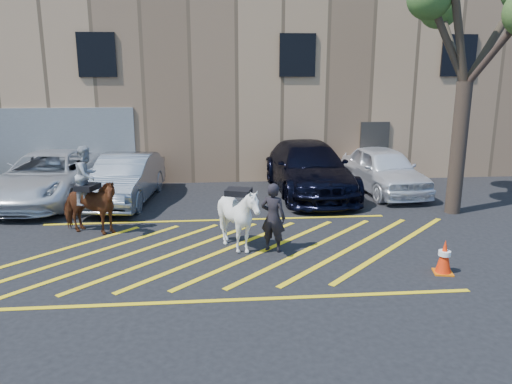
{
  "coord_description": "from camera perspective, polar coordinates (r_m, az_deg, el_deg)",
  "views": [
    {
      "loc": [
        -0.15,
        -11.25,
        4.18
      ],
      "look_at": [
        0.9,
        0.2,
        1.3
      ],
      "focal_mm": 35.0,
      "sensor_mm": 36.0,
      "label": 1
    }
  ],
  "objects": [
    {
      "name": "ground",
      "position": [
        12.01,
        -4.21,
        -6.36
      ],
      "size": [
        90.0,
        90.0,
        0.0
      ],
      "primitive_type": "plane",
      "color": "black",
      "rests_on": "ground"
    },
    {
      "name": "car_white_pickup",
      "position": [
        17.29,
        -22.63,
        1.62
      ],
      "size": [
        3.0,
        5.78,
        1.56
      ],
      "primitive_type": "imported",
      "rotation": [
        0.0,
        0.0,
        -0.08
      ],
      "color": "silver",
      "rests_on": "ground"
    },
    {
      "name": "car_silver_sedan",
      "position": [
        16.32,
        -14.7,
        1.46
      ],
      "size": [
        2.13,
        4.7,
        1.5
      ],
      "primitive_type": "imported",
      "rotation": [
        0.0,
        0.0,
        -0.12
      ],
      "color": "gray",
      "rests_on": "ground"
    },
    {
      "name": "car_blue_suv",
      "position": [
        17.04,
        6.02,
        2.71
      ],
      "size": [
        2.64,
        5.94,
        1.69
      ],
      "primitive_type": "imported",
      "rotation": [
        0.0,
        0.0,
        0.05
      ],
      "color": "black",
      "rests_on": "ground"
    },
    {
      "name": "car_white_suv",
      "position": [
        17.69,
        14.36,
        2.5
      ],
      "size": [
        2.23,
        4.66,
        1.54
      ],
      "primitive_type": "imported",
      "rotation": [
        0.0,
        0.0,
        0.1
      ],
      "color": "white",
      "rests_on": "ground"
    },
    {
      "name": "handler",
      "position": [
        11.53,
        1.97,
        -2.92
      ],
      "size": [
        0.71,
        0.62,
        1.63
      ],
      "primitive_type": "imported",
      "rotation": [
        0.0,
        0.0,
        2.66
      ],
      "color": "black",
      "rests_on": "ground"
    },
    {
      "name": "warehouse",
      "position": [
        23.25,
        -5.0,
        12.71
      ],
      "size": [
        32.42,
        10.2,
        7.3
      ],
      "color": "tan",
      "rests_on": "ground"
    },
    {
      "name": "hatching_zone",
      "position": [
        11.72,
        -4.18,
        -6.84
      ],
      "size": [
        12.6,
        5.12,
        0.01
      ],
      "color": "yellow",
      "rests_on": "ground"
    },
    {
      "name": "mounted_bay",
      "position": [
        13.38,
        -18.59,
        -0.77
      ],
      "size": [
        1.9,
        1.33,
        2.29
      ],
      "color": "brown",
      "rests_on": "ground"
    },
    {
      "name": "saddled_white",
      "position": [
        11.55,
        -1.98,
        -2.95
      ],
      "size": [
        1.65,
        1.75,
        1.59
      ],
      "color": "white",
      "rests_on": "ground"
    },
    {
      "name": "traffic_cone",
      "position": [
        11.14,
        20.72,
        -6.92
      ],
      "size": [
        0.45,
        0.45,
        0.73
      ],
      "color": "orange",
      "rests_on": "ground"
    },
    {
      "name": "tree",
      "position": [
        15.42,
        23.44,
        18.6
      ],
      "size": [
        3.99,
        4.37,
        7.31
      ],
      "color": "#402F27",
      "rests_on": "ground"
    }
  ]
}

